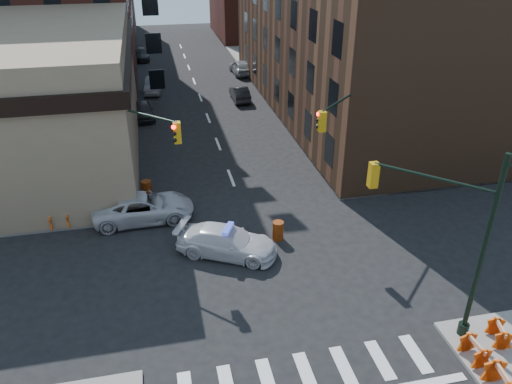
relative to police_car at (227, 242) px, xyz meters
name	(u,v)px	position (x,y,z in m)	size (l,w,h in m)	color
ground	(265,266)	(1.65, -1.45, -0.75)	(140.00, 140.00, 0.00)	black
sidewalk_ne	(396,72)	(24.65, 31.30, -0.67)	(34.00, 54.50, 0.15)	gray
commercial_row_ne	(353,28)	(14.65, 21.05, 6.25)	(14.00, 34.00, 14.00)	#513420
signal_pole_se	(455,233)	(7.69, -6.98, 3.87)	(5.40, 5.27, 8.00)	black
signal_pole_nw	(134,153)	(-4.20, 3.88, 3.59)	(3.58, 3.67, 8.00)	black
signal_pole_ne	(345,136)	(7.49, 3.90, 3.59)	(3.67, 3.58, 8.00)	black
tree_ne_near	(281,63)	(9.15, 24.55, 2.74)	(3.00, 3.00, 4.85)	black
tree_ne_far	(262,45)	(9.15, 32.55, 2.74)	(3.00, 3.00, 4.85)	black
police_car	(227,242)	(0.00, 0.00, 0.00)	(2.09, 5.14, 1.49)	silver
pickup	(144,207)	(-4.06, 4.35, 0.04)	(2.60, 5.63, 1.57)	silver
parked_car_wnear	(143,110)	(-3.85, 21.68, -0.03)	(1.68, 4.18, 1.43)	black
parked_car_wfar	(153,85)	(-2.71, 29.33, -0.04)	(1.50, 4.31, 1.42)	gray
parked_car_wdeep	(140,54)	(-3.85, 43.66, -0.05)	(1.94, 4.77, 1.38)	black
parked_car_enear	(240,93)	(5.28, 24.87, -0.06)	(1.45, 4.15, 1.37)	black
parked_car_efar	(241,67)	(7.15, 34.33, 0.05)	(1.89, 4.70, 1.60)	gray
pedestrian_a	(86,204)	(-7.18, 4.96, 0.27)	(0.63, 0.41, 1.73)	black
pedestrian_b	(38,192)	(-10.09, 7.16, 0.21)	(0.79, 0.61, 1.62)	black
pedestrian_c	(10,206)	(-11.35, 5.69, 0.26)	(1.00, 0.42, 1.71)	#1D232C
barrel_road	(278,231)	(2.88, 0.79, -0.22)	(0.59, 0.59, 1.05)	red
barrel_bank	(147,189)	(-3.85, 7.05, -0.20)	(0.61, 0.61, 1.09)	#F2350B
barricade_se_a	(474,351)	(8.05, -9.07, -0.16)	(1.16, 0.58, 0.87)	#F1520B
barricade_se_b	(499,334)	(9.55, -8.45, -0.19)	(1.09, 0.55, 0.82)	red
barricade_se_c	(501,382)	(8.05, -10.63, -0.10)	(1.31, 0.66, 0.98)	#F1450B
barricade_nw_a	(109,215)	(-5.98, 4.25, -0.17)	(1.13, 0.56, 0.85)	#C56309
barricade_nw_b	(60,220)	(-8.60, 4.25, -0.16)	(1.16, 0.58, 0.87)	red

